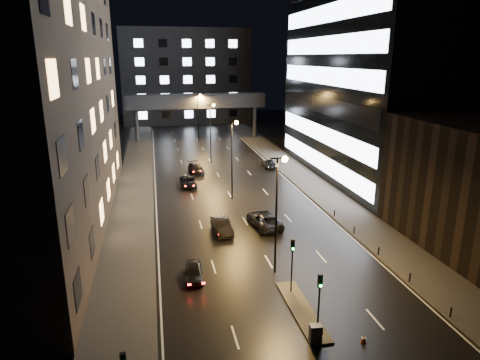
{
  "coord_description": "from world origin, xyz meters",
  "views": [
    {
      "loc": [
        -9.5,
        -23.67,
        17.72
      ],
      "look_at": [
        -0.0,
        22.87,
        4.0
      ],
      "focal_mm": 32.0,
      "sensor_mm": 36.0,
      "label": 1
    }
  ],
  "objects_px": {
    "car_toward_a": "(264,220)",
    "car_away_a": "(194,272)",
    "car_away_b": "(222,226)",
    "car_away_c": "(188,182)",
    "car_toward_b": "(269,164)",
    "utility_cabinet": "(316,334)",
    "car_away_d": "(196,168)"
  },
  "relations": [
    {
      "from": "car_toward_a",
      "to": "car_away_a",
      "type": "bearing_deg",
      "value": 42.67
    },
    {
      "from": "car_away_b",
      "to": "car_toward_a",
      "type": "relative_size",
      "value": 0.8
    },
    {
      "from": "car_away_c",
      "to": "car_away_a",
      "type": "bearing_deg",
      "value": -93.44
    },
    {
      "from": "car_away_a",
      "to": "car_toward_b",
      "type": "relative_size",
      "value": 0.81
    },
    {
      "from": "car_toward_a",
      "to": "utility_cabinet",
      "type": "bearing_deg",
      "value": 78.42
    },
    {
      "from": "car_away_c",
      "to": "car_away_d",
      "type": "bearing_deg",
      "value": 76.39
    },
    {
      "from": "car_away_b",
      "to": "car_toward_b",
      "type": "bearing_deg",
      "value": 61.17
    },
    {
      "from": "car_away_b",
      "to": "car_toward_b",
      "type": "xyz_separation_m",
      "value": [
        12.08,
        25.54,
        -0.09
      ]
    },
    {
      "from": "car_away_d",
      "to": "utility_cabinet",
      "type": "relative_size",
      "value": 4.02
    },
    {
      "from": "car_away_a",
      "to": "car_toward_a",
      "type": "xyz_separation_m",
      "value": [
        8.59,
        9.9,
        0.16
      ]
    },
    {
      "from": "car_away_c",
      "to": "car_toward_a",
      "type": "distance_m",
      "value": 17.87
    },
    {
      "from": "car_toward_a",
      "to": "car_toward_b",
      "type": "height_order",
      "value": "car_toward_a"
    },
    {
      "from": "car_away_c",
      "to": "car_toward_a",
      "type": "height_order",
      "value": "car_toward_a"
    },
    {
      "from": "car_away_b",
      "to": "car_away_c",
      "type": "xyz_separation_m",
      "value": [
        -2.01,
        17.29,
        -0.08
      ]
    },
    {
      "from": "car_away_c",
      "to": "car_toward_b",
      "type": "distance_m",
      "value": 16.32
    },
    {
      "from": "car_away_b",
      "to": "car_away_d",
      "type": "bearing_deg",
      "value": 86.9
    },
    {
      "from": "car_away_a",
      "to": "car_away_c",
      "type": "relative_size",
      "value": 0.77
    },
    {
      "from": "car_away_d",
      "to": "car_away_a",
      "type": "bearing_deg",
      "value": -101.62
    },
    {
      "from": "car_away_c",
      "to": "car_away_d",
      "type": "xyz_separation_m",
      "value": [
        1.83,
        7.31,
        0.05
      ]
    },
    {
      "from": "car_toward_a",
      "to": "car_toward_b",
      "type": "distance_m",
      "value": 25.82
    },
    {
      "from": "utility_cabinet",
      "to": "car_away_a",
      "type": "bearing_deg",
      "value": 129.52
    },
    {
      "from": "car_away_c",
      "to": "car_toward_b",
      "type": "xyz_separation_m",
      "value": [
        14.09,
        8.24,
        -0.01
      ]
    },
    {
      "from": "car_away_d",
      "to": "car_toward_a",
      "type": "distance_m",
      "value": 24.35
    },
    {
      "from": "car_away_c",
      "to": "car_away_b",
      "type": "bearing_deg",
      "value": -82.91
    },
    {
      "from": "car_away_a",
      "to": "car_away_b",
      "type": "height_order",
      "value": "car_away_b"
    },
    {
      "from": "car_toward_a",
      "to": "utility_cabinet",
      "type": "relative_size",
      "value": 4.65
    },
    {
      "from": "car_away_a",
      "to": "car_away_d",
      "type": "distance_m",
      "value": 33.94
    },
    {
      "from": "car_away_b",
      "to": "car_toward_b",
      "type": "distance_m",
      "value": 28.25
    },
    {
      "from": "car_away_a",
      "to": "car_away_d",
      "type": "xyz_separation_m",
      "value": [
        3.63,
        33.74,
        0.08
      ]
    },
    {
      "from": "car_toward_b",
      "to": "car_away_b",
      "type": "bearing_deg",
      "value": 67.83
    },
    {
      "from": "car_away_b",
      "to": "car_away_d",
      "type": "relative_size",
      "value": 0.93
    },
    {
      "from": "car_away_d",
      "to": "utility_cabinet",
      "type": "xyz_separation_m",
      "value": [
        3.15,
        -43.64,
        0.05
      ]
    }
  ]
}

